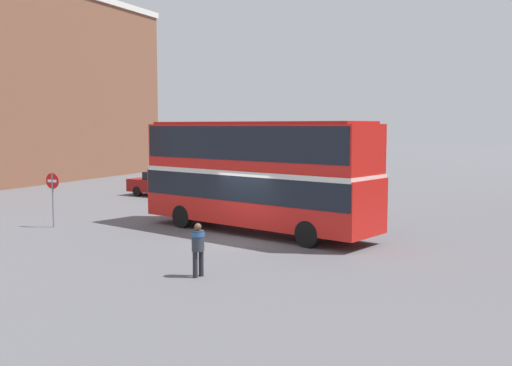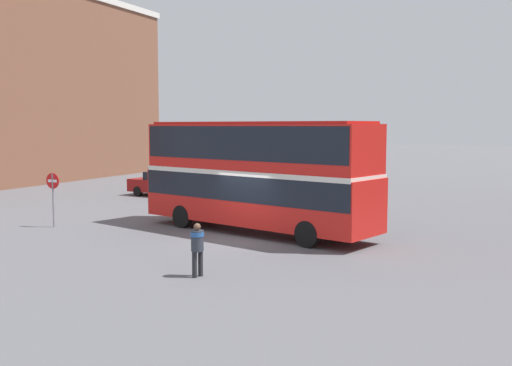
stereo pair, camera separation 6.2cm
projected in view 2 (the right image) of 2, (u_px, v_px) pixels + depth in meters
The scene contains 6 objects.
ground_plane at pixel (237, 241), 22.71m from camera, with size 240.00×240.00×0.00m, color #5B5B60.
double_decker_bus at pixel (256, 170), 24.23m from camera, with size 10.78×5.41×4.52m.
pedestrian_foreground at pixel (197, 244), 17.21m from camera, with size 0.49×0.49×1.57m.
parked_car_kerb_near at pixel (260, 178), 40.81m from camera, with size 4.50×1.97×1.60m.
parked_car_kerb_far at pixel (164, 184), 36.90m from camera, with size 4.62×2.31×1.52m.
no_entry_sign at pixel (53, 190), 25.60m from camera, with size 0.68×0.08×2.34m.
Camera 2 is at (9.55, -20.27, 4.36)m, focal length 42.00 mm.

